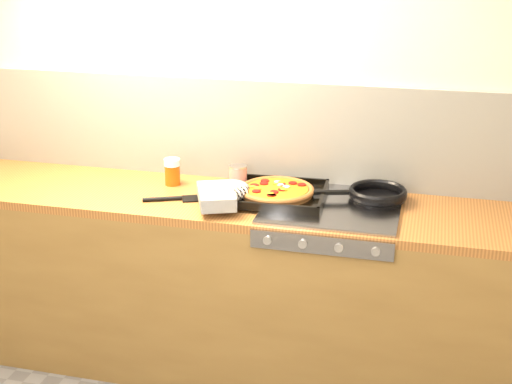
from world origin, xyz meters
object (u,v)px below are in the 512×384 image
(pizza_on_tray, at_px, (260,192))
(juice_glass, at_px, (172,172))
(tomato_can, at_px, (238,178))
(frying_pan, at_px, (376,194))

(pizza_on_tray, height_order, juice_glass, juice_glass)
(tomato_can, bearing_deg, pizza_on_tray, -42.63)
(tomato_can, relative_size, juice_glass, 0.94)
(tomato_can, xyz_separation_m, juice_glass, (-0.33, -0.01, 0.01))
(pizza_on_tray, xyz_separation_m, tomato_can, (-0.14, 0.13, 0.01))
(frying_pan, xyz_separation_m, tomato_can, (-0.66, 0.00, 0.02))
(frying_pan, xyz_separation_m, juice_glass, (-0.99, -0.00, 0.03))
(frying_pan, bearing_deg, juice_glass, -179.95)
(frying_pan, relative_size, tomato_can, 3.82)
(tomato_can, bearing_deg, frying_pan, -0.37)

